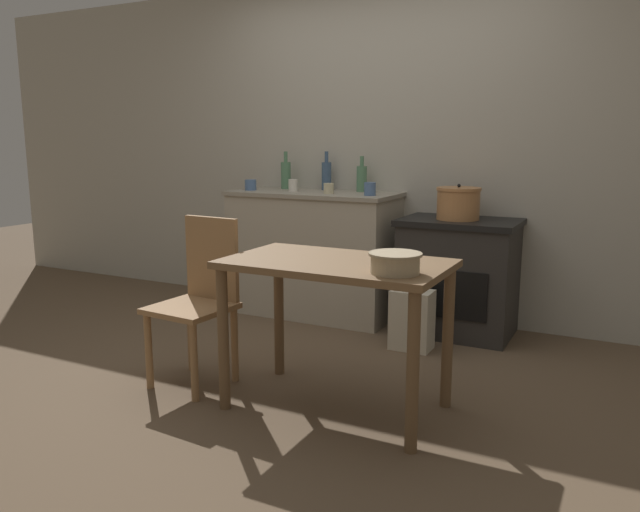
# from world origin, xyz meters

# --- Properties ---
(ground_plane) EXTENTS (14.00, 14.00, 0.00)m
(ground_plane) POSITION_xyz_m (0.00, 0.00, 0.00)
(ground_plane) COLOR brown
(wall_back) EXTENTS (8.00, 0.07, 2.55)m
(wall_back) POSITION_xyz_m (0.00, 1.58, 1.27)
(wall_back) COLOR #B2AD9E
(wall_back) RESTS_ON ground_plane
(counter_cabinet) EXTENTS (1.29, 0.59, 0.95)m
(counter_cabinet) POSITION_xyz_m (-0.44, 1.27, 0.48)
(counter_cabinet) COLOR #B2A893
(counter_cabinet) RESTS_ON ground_plane
(stove) EXTENTS (0.79, 0.57, 0.81)m
(stove) POSITION_xyz_m (0.69, 1.28, 0.41)
(stove) COLOR #2D2B28
(stove) RESTS_ON ground_plane
(work_table) EXTENTS (1.09, 0.64, 0.76)m
(work_table) POSITION_xyz_m (0.48, -0.23, 0.64)
(work_table) COLOR brown
(work_table) RESTS_ON ground_plane
(chair) EXTENTS (0.43, 0.43, 0.92)m
(chair) POSITION_xyz_m (-0.36, -0.25, 0.49)
(chair) COLOR #997047
(chair) RESTS_ON ground_plane
(flour_sack) EXTENTS (0.26, 0.18, 0.39)m
(flour_sack) POSITION_xyz_m (0.52, 0.81, 0.20)
(flour_sack) COLOR beige
(flour_sack) RESTS_ON ground_plane
(stock_pot) EXTENTS (0.30, 0.30, 0.24)m
(stock_pot) POSITION_xyz_m (0.68, 1.26, 0.92)
(stock_pot) COLOR #B77A47
(stock_pot) RESTS_ON stove
(mixing_bowl_large) EXTENTS (0.24, 0.24, 0.09)m
(mixing_bowl_large) POSITION_xyz_m (0.83, -0.38, 0.82)
(mixing_bowl_large) COLOR tan
(mixing_bowl_large) RESTS_ON work_table
(bottle_far_left) EXTENTS (0.08, 0.08, 0.30)m
(bottle_far_left) POSITION_xyz_m (-0.43, 1.46, 1.07)
(bottle_far_left) COLOR #3D5675
(bottle_far_left) RESTS_ON counter_cabinet
(bottle_left) EXTENTS (0.08, 0.08, 0.30)m
(bottle_left) POSITION_xyz_m (-0.77, 1.41, 1.07)
(bottle_left) COLOR #517F5B
(bottle_left) RESTS_ON counter_cabinet
(bottle_mid_left) EXTENTS (0.08, 0.08, 0.27)m
(bottle_mid_left) POSITION_xyz_m (-0.12, 1.44, 1.06)
(bottle_mid_left) COLOR #517F5B
(bottle_mid_left) RESTS_ON counter_cabinet
(cup_center_left) EXTENTS (0.07, 0.07, 0.08)m
(cup_center_left) POSITION_xyz_m (-0.27, 1.18, 0.99)
(cup_center_left) COLOR beige
(cup_center_left) RESTS_ON counter_cabinet
(cup_center) EXTENTS (0.08, 0.08, 0.09)m
(cup_center) POSITION_xyz_m (0.06, 1.17, 1.00)
(cup_center) COLOR #4C6B99
(cup_center) RESTS_ON counter_cabinet
(cup_center_right) EXTENTS (0.07, 0.07, 0.09)m
(cup_center_right) POSITION_xyz_m (-0.60, 1.23, 1.00)
(cup_center_right) COLOR silver
(cup_center_right) RESTS_ON counter_cabinet
(cup_mid_right) EXTENTS (0.09, 0.09, 0.08)m
(cup_mid_right) POSITION_xyz_m (-0.94, 1.17, 1.00)
(cup_mid_right) COLOR #4C6B99
(cup_mid_right) RESTS_ON counter_cabinet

